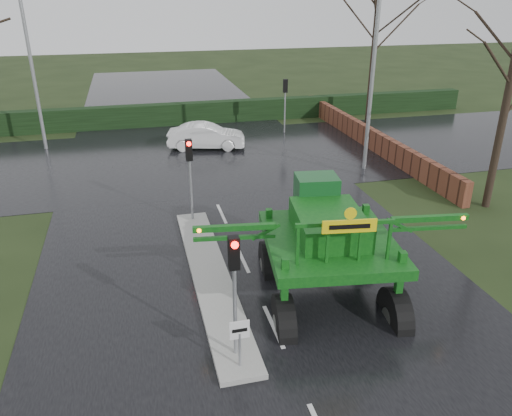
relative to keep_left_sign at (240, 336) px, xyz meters
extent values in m
plane|color=black|center=(1.30, 1.50, -1.06)|extent=(140.00, 140.00, 0.00)
cube|color=black|center=(1.30, 11.50, -1.05)|extent=(14.00, 80.00, 0.02)
cube|color=black|center=(1.30, 17.50, -1.05)|extent=(80.00, 12.00, 0.02)
cube|color=gray|center=(0.00, 4.50, -0.97)|extent=(1.20, 10.00, 0.16)
cube|color=black|center=(1.30, 25.50, -0.31)|extent=(44.00, 0.90, 1.50)
cube|color=#592D1E|center=(11.80, 17.50, -0.46)|extent=(0.40, 20.00, 1.20)
cylinder|color=gray|center=(0.00, 0.00, -0.41)|extent=(0.07, 0.07, 1.00)
cube|color=silver|center=(0.00, 0.00, 0.19)|extent=(0.50, 0.04, 0.50)
cube|color=black|center=(0.00, -0.02, 0.19)|extent=(0.38, 0.01, 0.10)
cylinder|color=gray|center=(0.00, 0.50, 0.69)|extent=(0.10, 0.10, 3.50)
cube|color=black|center=(0.00, 0.50, 2.04)|extent=(0.26, 0.22, 0.85)
sphere|color=#FF0C07|center=(0.00, 0.37, 2.32)|extent=(0.18, 0.18, 0.18)
cylinder|color=gray|center=(0.00, 9.00, 0.69)|extent=(0.10, 0.10, 3.50)
cube|color=black|center=(0.00, 9.00, 2.04)|extent=(0.26, 0.22, 0.85)
sphere|color=#FF0C07|center=(0.00, 8.87, 2.32)|extent=(0.18, 0.18, 0.18)
cylinder|color=gray|center=(7.80, 21.50, 0.69)|extent=(0.10, 0.10, 3.50)
cube|color=black|center=(7.80, 21.50, 2.04)|extent=(0.26, 0.22, 0.85)
sphere|color=#FF0C07|center=(7.80, 21.63, 2.32)|extent=(0.18, 0.18, 0.18)
cylinder|color=gray|center=(9.80, 13.50, 3.94)|extent=(0.20, 0.20, 10.00)
cylinder|color=gray|center=(-7.20, 21.50, 3.94)|extent=(0.20, 0.20, 10.00)
cylinder|color=black|center=(12.80, 7.50, 2.94)|extent=(0.32, 0.32, 8.00)
cylinder|color=black|center=(14.30, 22.50, 3.94)|extent=(0.32, 0.32, 10.00)
cylinder|color=black|center=(0.20, 3.35, -0.15)|extent=(0.75, 1.88, 1.82)
cylinder|color=#595B56|center=(0.20, 3.35, -0.15)|extent=(0.62, 0.71, 0.64)
cube|color=#0B4311|center=(0.20, 3.35, 0.99)|extent=(0.23, 0.23, 2.10)
cylinder|color=black|center=(3.45, 2.90, -0.15)|extent=(0.75, 1.88, 1.82)
cylinder|color=#595B56|center=(3.45, 2.90, -0.15)|extent=(0.62, 0.71, 0.64)
cube|color=#0B4311|center=(3.45, 2.90, 0.99)|extent=(0.23, 0.23, 2.10)
cylinder|color=black|center=(-0.25, 0.10, -0.15)|extent=(0.75, 1.88, 1.82)
cylinder|color=#595B56|center=(-0.25, 0.10, -0.15)|extent=(0.62, 0.71, 0.64)
cube|color=#0B4311|center=(-0.25, 0.10, 0.99)|extent=(0.23, 0.23, 2.10)
cylinder|color=black|center=(3.00, -0.35, -0.15)|extent=(0.75, 1.88, 1.82)
cylinder|color=#595B56|center=(3.00, -0.35, -0.15)|extent=(0.62, 0.71, 0.64)
cube|color=#0B4311|center=(3.00, -0.35, 0.99)|extent=(0.23, 0.23, 2.10)
cube|color=#0B4311|center=(1.60, 1.50, 1.59)|extent=(4.40, 4.87, 0.32)
cube|color=#0B4311|center=(1.63, 1.68, 2.09)|extent=(2.37, 2.99, 0.82)
cube|color=#10481C|center=(1.88, 3.49, 2.41)|extent=(1.51, 1.27, 1.19)
cube|color=#0B4311|center=(1.40, 0.06, 2.91)|extent=(2.72, 0.49, 0.11)
cube|color=#0B4311|center=(-1.34, 1.54, 2.41)|extent=(2.37, 0.49, 0.16)
sphere|color=orange|center=(-2.35, 1.59, 2.41)|extent=(0.13, 0.13, 0.13)
cube|color=#0B4311|center=(4.44, 0.73, 2.41)|extent=(2.37, 0.49, 0.16)
sphere|color=orange|center=(5.42, 0.51, 2.41)|extent=(0.13, 0.13, 0.13)
cube|color=yellow|center=(1.35, -0.31, 3.00)|extent=(1.45, 0.26, 0.36)
cube|color=black|center=(1.35, -0.31, 3.00)|extent=(1.08, 0.16, 0.13)
cylinder|color=yellow|center=(1.35, -0.31, 3.36)|extent=(0.33, 0.08, 0.33)
imported|color=white|center=(2.19, 19.18, -1.06)|extent=(4.78, 2.55, 1.50)
camera|label=1|loc=(-2.02, -9.64, 7.74)|focal=35.00mm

